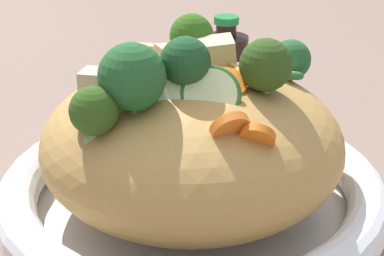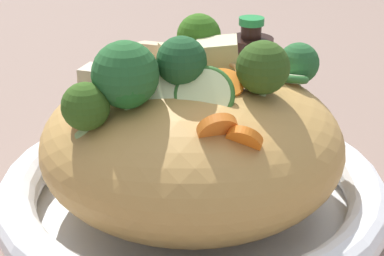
% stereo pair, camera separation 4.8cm
% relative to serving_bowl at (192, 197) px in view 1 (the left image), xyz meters
% --- Properties ---
extents(ground_plane, '(3.00, 3.00, 0.00)m').
position_rel_serving_bowl_xyz_m(ground_plane, '(0.00, 0.00, -0.03)').
color(ground_plane, '#82685B').
extents(serving_bowl, '(0.33, 0.33, 0.06)m').
position_rel_serving_bowl_xyz_m(serving_bowl, '(0.00, 0.00, 0.00)').
color(serving_bowl, white).
rests_on(serving_bowl, ground_plane).
extents(noodle_heap, '(0.25, 0.25, 0.13)m').
position_rel_serving_bowl_xyz_m(noodle_heap, '(-0.00, 0.00, 0.05)').
color(noodle_heap, tan).
rests_on(noodle_heap, serving_bowl).
extents(broccoli_florets, '(0.17, 0.19, 0.07)m').
position_rel_serving_bowl_xyz_m(broccoli_florets, '(0.00, 0.02, 0.12)').
color(broccoli_florets, '#9BB977').
rests_on(broccoli_florets, serving_bowl).
extents(carrot_coins, '(0.15, 0.18, 0.04)m').
position_rel_serving_bowl_xyz_m(carrot_coins, '(-0.03, 0.02, 0.10)').
color(carrot_coins, orange).
rests_on(carrot_coins, serving_bowl).
extents(zucchini_slices, '(0.12, 0.12, 0.04)m').
position_rel_serving_bowl_xyz_m(zucchini_slices, '(-0.02, 0.02, 0.11)').
color(zucchini_slices, beige).
rests_on(zucchini_slices, serving_bowl).
extents(chicken_chunks, '(0.12, 0.09, 0.04)m').
position_rel_serving_bowl_xyz_m(chicken_chunks, '(0.02, -0.02, 0.11)').
color(chicken_chunks, '#C6BE8B').
rests_on(chicken_chunks, serving_bowl).
extents(soy_sauce_bottle, '(0.06, 0.06, 0.12)m').
position_rel_serving_bowl_xyz_m(soy_sauce_bottle, '(0.01, -0.29, 0.02)').
color(soy_sauce_bottle, black).
rests_on(soy_sauce_bottle, ground_plane).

